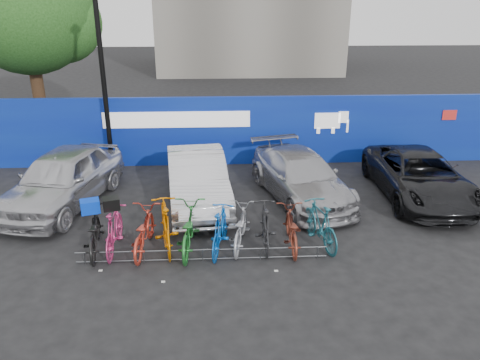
{
  "coord_description": "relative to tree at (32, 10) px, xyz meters",
  "views": [
    {
      "loc": [
        0.39,
        -9.75,
        5.5
      ],
      "look_at": [
        0.97,
        2.0,
        0.92
      ],
      "focal_mm": 35.0,
      "sensor_mm": 36.0,
      "label": 1
    }
  ],
  "objects": [
    {
      "name": "car_3",
      "position": [
        13.02,
        -7.33,
        -4.4
      ],
      "size": [
        2.33,
        4.88,
        1.34
      ],
      "primitive_type": "imported",
      "rotation": [
        0.0,
        0.0,
        -0.02
      ],
      "color": "black",
      "rests_on": "ground"
    },
    {
      "name": "bike_9",
      "position": [
        9.54,
        -10.03,
        -4.53
      ],
      "size": [
        0.92,
        1.88,
        1.09
      ],
      "primitive_type": "imported",
      "rotation": [
        0.0,
        0.0,
        3.38
      ],
      "color": "#1C5B6A",
      "rests_on": "ground"
    },
    {
      "name": "cargo_crate",
      "position": [
        4.27,
        -10.09,
        -3.93
      ],
      "size": [
        0.49,
        0.43,
        0.3
      ],
      "primitive_type": "cube",
      "rotation": [
        0.0,
        0.0,
        0.31
      ],
      "color": "#0533D0",
      "rests_on": "bike_0"
    },
    {
      "name": "tree",
      "position": [
        0.0,
        0.0,
        0.0
      ],
      "size": [
        5.4,
        5.2,
        7.8
      ],
      "color": "#382314",
      "rests_on": "ground"
    },
    {
      "name": "bike_5",
      "position": [
        7.18,
        -10.19,
        -4.54
      ],
      "size": [
        0.85,
        1.83,
        1.06
      ],
      "primitive_type": "imported",
      "rotation": [
        0.0,
        0.0,
        2.93
      ],
      "color": "blue",
      "rests_on": "ground"
    },
    {
      "name": "car_1",
      "position": [
        6.56,
        -7.46,
        -4.33
      ],
      "size": [
        2.08,
        4.66,
        1.49
      ],
      "primitive_type": "imported",
      "rotation": [
        0.0,
        0.0,
        0.11
      ],
      "color": "silver",
      "rests_on": "ground"
    },
    {
      "name": "ground",
      "position": [
        6.77,
        -10.06,
        -5.07
      ],
      "size": [
        100.0,
        100.0,
        0.0
      ],
      "primitive_type": "plane",
      "color": "black",
      "rests_on": "ground"
    },
    {
      "name": "car_0",
      "position": [
        2.81,
        -7.38,
        -4.27
      ],
      "size": [
        2.95,
        5.02,
        1.6
      ],
      "primitive_type": "imported",
      "rotation": [
        0.0,
        0.0,
        -0.24
      ],
      "color": "#B7B7BC",
      "rests_on": "ground"
    },
    {
      "name": "cargo_topcase",
      "position": [
        4.74,
        -10.08,
        -3.87
      ],
      "size": [
        0.44,
        0.42,
        0.27
      ],
      "primitive_type": "cube",
      "rotation": [
        0.0,
        0.0,
        0.28
      ],
      "color": "black",
      "rests_on": "bike_1"
    },
    {
      "name": "car_2",
      "position": [
        9.55,
        -7.21,
        -4.4
      ],
      "size": [
        2.97,
        4.94,
        1.34
      ],
      "primitive_type": "imported",
      "rotation": [
        0.0,
        0.0,
        0.25
      ],
      "color": "#A2A2A7",
      "rests_on": "ground"
    },
    {
      "name": "hoarding",
      "position": [
        6.78,
        -4.06,
        -3.86
      ],
      "size": [
        22.0,
        0.18,
        2.4
      ],
      "color": "navy",
      "rests_on": "ground"
    },
    {
      "name": "lamppost",
      "position": [
        3.57,
        -4.66,
        -1.8
      ],
      "size": [
        0.25,
        0.5,
        6.11
      ],
      "color": "black",
      "rests_on": "ground"
    },
    {
      "name": "bike_6",
      "position": [
        7.65,
        -9.98,
        -4.59
      ],
      "size": [
        0.96,
        1.9,
        0.96
      ],
      "primitive_type": "imported",
      "rotation": [
        0.0,
        0.0,
        2.96
      ],
      "color": "#999AA0",
      "rests_on": "ground"
    },
    {
      "name": "bike_8",
      "position": [
        8.84,
        -10.12,
        -4.6
      ],
      "size": [
        0.68,
        1.81,
        0.94
      ],
      "primitive_type": "imported",
      "rotation": [
        0.0,
        0.0,
        3.11
      ],
      "color": "maroon",
      "rests_on": "ground"
    },
    {
      "name": "bike_2",
      "position": [
        5.41,
        -10.1,
        -4.57
      ],
      "size": [
        0.8,
        1.93,
        0.99
      ],
      "primitive_type": "imported",
      "rotation": [
        0.0,
        0.0,
        3.07
      ],
      "color": "#BA3425",
      "rests_on": "ground"
    },
    {
      "name": "bike_1",
      "position": [
        4.74,
        -10.08,
        -4.54
      ],
      "size": [
        0.5,
        1.77,
        1.06
      ],
      "primitive_type": "imported",
      "rotation": [
        0.0,
        0.0,
        3.14
      ],
      "color": "#C83171",
      "rests_on": "ground"
    },
    {
      "name": "bike_4",
      "position": [
        6.44,
        -10.11,
        -4.53
      ],
      "size": [
        0.84,
        2.08,
        1.07
      ],
      "primitive_type": "imported",
      "rotation": [
        0.0,
        0.0,
        3.08
      ],
      "color": "#1E7028",
      "rests_on": "ground"
    },
    {
      "name": "bike_7",
      "position": [
        8.24,
        -10.03,
        -4.54
      ],
      "size": [
        0.54,
        1.78,
        1.07
      ],
      "primitive_type": "imported",
      "rotation": [
        0.0,
        0.0,
        3.12
      ],
      "color": "#242527",
      "rests_on": "ground"
    },
    {
      "name": "bike_0",
      "position": [
        4.27,
        -10.09,
        -4.57
      ],
      "size": [
        0.95,
        1.97,
        0.99
      ],
      "primitive_type": "imported",
      "rotation": [
        0.0,
        0.0,
        3.3
      ],
      "color": "black",
      "rests_on": "ground"
    },
    {
      "name": "bike_rack",
      "position": [
        6.77,
        -10.66,
        -4.91
      ],
      "size": [
        5.6,
        0.03,
        0.3
      ],
      "color": "#595B60",
      "rests_on": "ground"
    },
    {
      "name": "bike_3",
      "position": [
        5.92,
        -10.03,
        -4.48
      ],
      "size": [
        0.89,
        2.02,
        1.17
      ],
      "primitive_type": "imported",
      "rotation": [
        0.0,
        0.0,
        3.32
      ],
      "color": "orange",
      "rests_on": "ground"
    }
  ]
}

